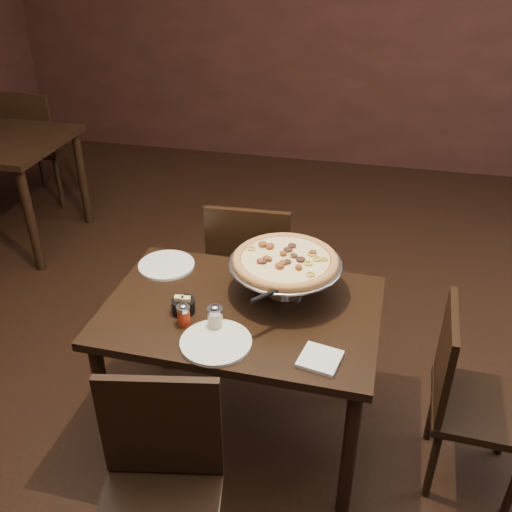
# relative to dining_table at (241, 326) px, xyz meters

# --- Properties ---
(room) EXTENTS (6.04, 7.04, 2.84)m
(room) POSITION_rel_dining_table_xyz_m (0.04, -0.06, 0.80)
(room) COLOR black
(room) RESTS_ON ground
(dining_table) EXTENTS (1.12, 0.76, 0.69)m
(dining_table) POSITION_rel_dining_table_xyz_m (0.00, 0.00, 0.00)
(dining_table) COLOR black
(dining_table) RESTS_ON ground
(pizza_stand) EXTENTS (0.47, 0.47, 0.19)m
(pizza_stand) POSITION_rel_dining_table_xyz_m (0.15, 0.14, 0.25)
(pizza_stand) COLOR #AFAFB6
(pizza_stand) RESTS_ON dining_table
(parmesan_shaker) EXTENTS (0.06, 0.06, 0.11)m
(parmesan_shaker) POSITION_rel_dining_table_xyz_m (-0.06, -0.15, 0.14)
(parmesan_shaker) COLOR #F7F4C0
(parmesan_shaker) RESTS_ON dining_table
(pepper_flake_shaker) EXTENTS (0.05, 0.05, 0.09)m
(pepper_flake_shaker) POSITION_rel_dining_table_xyz_m (-0.19, -0.15, 0.14)
(pepper_flake_shaker) COLOR maroon
(pepper_flake_shaker) RESTS_ON dining_table
(packet_caddy) EXTENTS (0.09, 0.09, 0.07)m
(packet_caddy) POSITION_rel_dining_table_xyz_m (-0.22, -0.08, 0.12)
(packet_caddy) COLOR black
(packet_caddy) RESTS_ON dining_table
(napkin_stack) EXTENTS (0.16, 0.16, 0.01)m
(napkin_stack) POSITION_rel_dining_table_xyz_m (0.35, -0.24, 0.10)
(napkin_stack) COLOR silver
(napkin_stack) RESTS_ON dining_table
(plate_left) EXTENTS (0.25, 0.25, 0.01)m
(plate_left) POSITION_rel_dining_table_xyz_m (-0.41, 0.23, 0.10)
(plate_left) COLOR silver
(plate_left) RESTS_ON dining_table
(plate_near) EXTENTS (0.27, 0.27, 0.01)m
(plate_near) POSITION_rel_dining_table_xyz_m (-0.04, -0.24, 0.10)
(plate_near) COLOR silver
(plate_near) RESTS_ON dining_table
(serving_spatula) EXTENTS (0.16, 0.16, 0.02)m
(serving_spatula) POSITION_rel_dining_table_xyz_m (0.12, -0.11, 0.24)
(serving_spatula) COLOR #AFAFB6
(serving_spatula) RESTS_ON pizza_stand
(chair_far) EXTENTS (0.43, 0.43, 0.88)m
(chair_far) POSITION_rel_dining_table_xyz_m (-0.10, 0.62, -0.12)
(chair_far) COLOR black
(chair_far) RESTS_ON ground
(chair_near) EXTENTS (0.46, 0.46, 0.85)m
(chair_near) POSITION_rel_dining_table_xyz_m (-0.09, -0.73, -0.14)
(chair_near) COLOR black
(chair_near) RESTS_ON ground
(chair_side) EXTENTS (0.39, 0.39, 0.81)m
(chair_side) POSITION_rel_dining_table_xyz_m (0.92, -0.03, -0.16)
(chair_side) COLOR black
(chair_side) RESTS_ON ground
(bg_chair_far) EXTENTS (0.45, 0.45, 0.93)m
(bg_chair_far) POSITION_rel_dining_table_xyz_m (-2.18, 2.02, -0.10)
(bg_chair_far) COLOR black
(bg_chair_far) RESTS_ON ground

